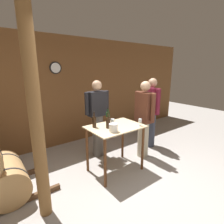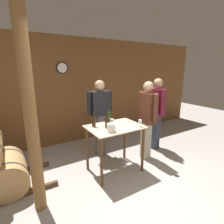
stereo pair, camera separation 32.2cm
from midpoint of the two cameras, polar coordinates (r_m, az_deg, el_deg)
name	(u,v)px [view 2 (the right image)]	position (r m, az deg, el deg)	size (l,w,h in m)	color
ground_plane	(143,196)	(3.08, 13.40, -25.35)	(14.00, 14.00, 0.00)	#9E9993
back_wall	(78,91)	(4.67, -9.03, 6.74)	(8.40, 0.08, 2.70)	brown
tasting_table	(115,136)	(3.28, 3.75, -7.76)	(1.00, 0.71, 0.90)	beige
wooden_post	(30,117)	(2.34, -21.61, -1.50)	(0.16, 0.16, 2.70)	brown
wine_bottle_far_left	(94,121)	(3.16, -3.08, -2.99)	(0.07, 0.07, 0.29)	black
wine_bottle_left	(107,122)	(3.09, 1.38, -3.41)	(0.08, 0.08, 0.29)	black
wine_bottle_center	(109,117)	(3.43, 1.64, -1.53)	(0.07, 0.07, 0.29)	#193819
wine_glass_near_left	(112,121)	(3.16, 2.95, -3.02)	(0.07, 0.07, 0.15)	silver
wine_glass_near_center	(140,122)	(3.23, 11.99, -3.16)	(0.06, 0.06, 0.13)	silver
ice_bucket	(111,128)	(2.93, 2.89, -5.20)	(0.15, 0.15, 0.14)	white
person_host	(156,112)	(4.35, 16.35, -0.17)	(0.34, 0.56, 1.71)	#333847
person_visitor_with_scarf	(147,119)	(3.81, 13.71, -2.29)	(0.25, 0.59, 1.68)	#B7AD93
person_visitor_bearded	(100,117)	(3.83, -1.49, -1.67)	(0.59, 0.24, 1.69)	#4C4742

